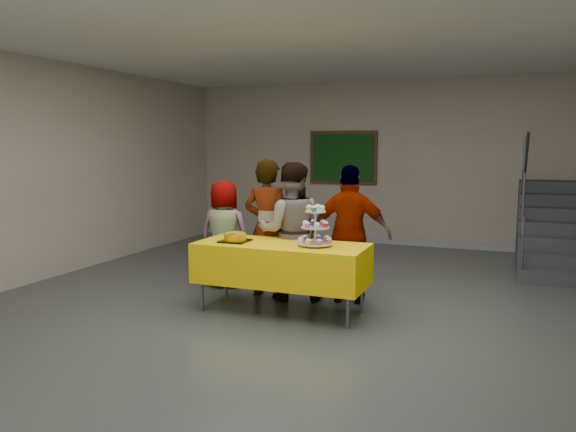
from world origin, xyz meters
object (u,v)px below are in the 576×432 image
(schoolchild_d, at_px, (351,234))
(staircase, at_px, (563,234))
(cupcake_stand, at_px, (315,230))
(schoolchild_b, at_px, (268,228))
(noticeboard, at_px, (343,158))
(bear_cake, at_px, (235,237))
(schoolchild_c, at_px, (291,231))
(bake_table, at_px, (281,263))
(schoolchild_a, at_px, (224,234))

(schoolchild_d, height_order, staircase, staircase)
(cupcake_stand, relative_size, schoolchild_b, 0.26)
(noticeboard, bearing_deg, schoolchild_d, -72.74)
(bear_cake, height_order, schoolchild_c, schoolchild_c)
(bake_table, relative_size, noticeboard, 1.45)
(bake_table, xyz_separation_m, schoolchild_b, (-0.41, 0.56, 0.28))
(schoolchild_c, bearing_deg, bake_table, 81.82)
(cupcake_stand, height_order, staircase, staircase)
(bear_cake, height_order, schoolchild_a, schoolchild_a)
(bake_table, bearing_deg, cupcake_stand, -1.29)
(cupcake_stand, xyz_separation_m, bear_cake, (-0.92, -0.08, -0.12))
(schoolchild_a, height_order, schoolchild_b, schoolchild_b)
(bake_table, distance_m, cupcake_stand, 0.55)
(schoolchild_b, xyz_separation_m, noticeboard, (-0.23, 4.10, 0.76))
(bake_table, relative_size, cupcake_stand, 4.22)
(schoolchild_a, bearing_deg, schoolchild_c, 160.53)
(schoolchild_a, xyz_separation_m, staircase, (4.23, 3.03, -0.21))
(cupcake_stand, distance_m, bear_cake, 0.93)
(staircase, bearing_deg, cupcake_stand, -125.14)
(staircase, xyz_separation_m, noticeboard, (-3.74, 0.84, 1.11))
(bake_table, xyz_separation_m, cupcake_stand, (0.40, -0.01, 0.39))
(cupcake_stand, height_order, noticeboard, noticeboard)
(schoolchild_b, height_order, schoolchild_c, schoolchild_b)
(bake_table, bearing_deg, bear_cake, -170.76)
(bake_table, height_order, noticeboard, noticeboard)
(bake_table, height_order, schoolchild_b, schoolchild_b)
(bake_table, relative_size, bear_cake, 5.25)
(schoolchild_c, bearing_deg, bear_cake, 36.68)
(schoolchild_c, bearing_deg, noticeboard, -100.56)
(bake_table, distance_m, noticeboard, 4.82)
(bear_cake, bearing_deg, bake_table, 9.24)
(bake_table, xyz_separation_m, staircase, (3.10, 3.83, -0.07))
(schoolchild_d, xyz_separation_m, staircase, (2.50, 3.17, -0.32))
(bear_cake, distance_m, schoolchild_c, 0.75)
(staircase, height_order, noticeboard, noticeboard)
(cupcake_stand, bearing_deg, schoolchild_d, 73.02)
(schoolchild_a, distance_m, schoolchild_b, 0.77)
(schoolchild_d, bearing_deg, bear_cake, 26.95)
(cupcake_stand, height_order, schoolchild_b, schoolchild_b)
(schoolchild_a, xyz_separation_m, schoolchild_d, (1.73, -0.13, 0.11))
(bake_table, distance_m, staircase, 4.93)
(bear_cake, distance_m, noticeboard, 4.81)
(cupcake_stand, xyz_separation_m, noticeboard, (-1.04, 4.67, 0.66))
(staircase, bearing_deg, bear_cake, -132.76)
(schoolchild_d, height_order, noticeboard, noticeboard)
(cupcake_stand, relative_size, schoolchild_c, 0.27)
(bear_cake, xyz_separation_m, noticeboard, (-0.12, 4.75, 0.77))
(schoolchild_d, bearing_deg, schoolchild_a, -11.16)
(cupcake_stand, bearing_deg, schoolchild_b, 144.56)
(cupcake_stand, xyz_separation_m, schoolchild_c, (-0.49, 0.53, -0.12))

